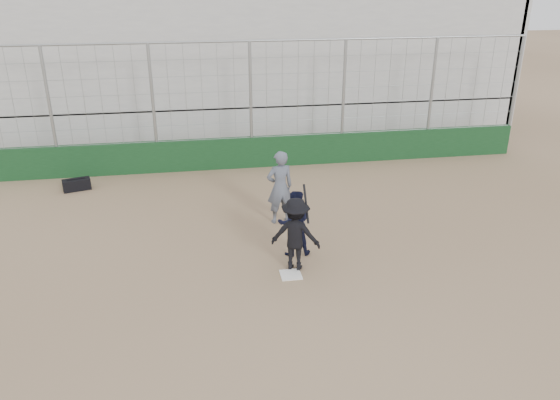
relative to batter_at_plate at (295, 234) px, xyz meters
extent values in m
plane|color=brown|center=(-0.15, -0.28, -0.82)|extent=(90.00, 90.00, 0.00)
cube|color=white|center=(-0.15, -0.28, -0.81)|extent=(0.44, 0.44, 0.02)
cube|color=#103217|center=(-0.15, 6.72, -0.32)|extent=(18.00, 0.25, 1.00)
cylinder|color=gray|center=(-0.15, 6.72, 1.18)|extent=(0.10, 0.10, 4.00)
cylinder|color=gray|center=(8.85, 6.72, 1.18)|extent=(0.10, 0.10, 4.00)
cylinder|color=gray|center=(-0.15, 6.72, 3.18)|extent=(18.00, 0.07, 0.07)
cube|color=#A1A1A1|center=(-0.15, 11.67, -0.02)|extent=(20.00, 6.70, 1.60)
cube|color=#A1A1A1|center=(-0.15, 11.67, 2.88)|extent=(20.00, 6.70, 4.20)
cube|color=#A1A1A1|center=(9.85, 11.67, 2.08)|extent=(0.25, 6.70, 6.10)
imported|color=black|center=(0.00, 0.00, 0.00)|extent=(1.20, 0.94, 1.63)
cylinder|color=black|center=(0.25, 0.15, 0.63)|extent=(0.07, 0.57, 0.71)
imported|color=black|center=(0.09, 0.61, -0.31)|extent=(0.78, 0.62, 1.02)
sphere|color=maroon|center=(0.09, 0.61, 0.11)|extent=(0.28, 0.28, 0.28)
imported|color=#4F5664|center=(0.06, 2.39, 0.04)|extent=(0.77, 0.58, 1.71)
cube|color=black|center=(-5.47, 5.52, -0.65)|extent=(0.84, 0.53, 0.33)
cylinder|color=black|center=(-5.47, 5.52, -0.47)|extent=(0.50, 0.18, 0.04)
camera|label=1|loc=(-2.02, -10.14, 5.18)|focal=35.00mm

